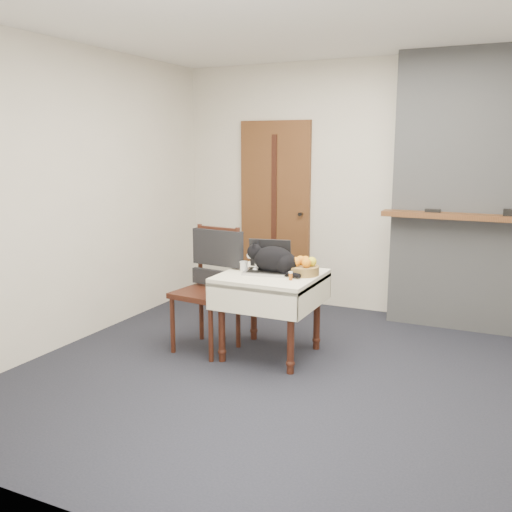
{
  "coord_description": "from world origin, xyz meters",
  "views": [
    {
      "loc": [
        1.32,
        -3.84,
        1.74
      ],
      "look_at": [
        -0.63,
        0.28,
        0.85
      ],
      "focal_mm": 40.0,
      "sensor_mm": 36.0,
      "label": 1
    }
  ],
  "objects_px": {
    "side_table": "(271,287)",
    "laptop": "(268,264)",
    "pill_bottle": "(291,276)",
    "chair": "(212,271)",
    "door": "(275,212)",
    "cat": "(275,260)",
    "fruit_basket": "(303,268)",
    "cream_jar": "(244,266)"
  },
  "relations": [
    {
      "from": "laptop",
      "to": "fruit_basket",
      "type": "height_order",
      "value": "laptop"
    },
    {
      "from": "cream_jar",
      "to": "fruit_basket",
      "type": "relative_size",
      "value": 0.3
    },
    {
      "from": "door",
      "to": "cat",
      "type": "xyz_separation_m",
      "value": [
        0.7,
        -1.62,
        -0.19
      ]
    },
    {
      "from": "side_table",
      "to": "laptop",
      "type": "relative_size",
      "value": 1.91
    },
    {
      "from": "chair",
      "to": "cream_jar",
      "type": "bearing_deg",
      "value": 14.1
    },
    {
      "from": "laptop",
      "to": "door",
      "type": "bearing_deg",
      "value": 100.23
    },
    {
      "from": "side_table",
      "to": "fruit_basket",
      "type": "xyz_separation_m",
      "value": [
        0.25,
        0.08,
        0.17
      ]
    },
    {
      "from": "pill_bottle",
      "to": "chair",
      "type": "xyz_separation_m",
      "value": [
        -0.77,
        0.12,
        -0.06
      ]
    },
    {
      "from": "side_table",
      "to": "fruit_basket",
      "type": "bearing_deg",
      "value": 18.63
    },
    {
      "from": "cream_jar",
      "to": "chair",
      "type": "distance_m",
      "value": 0.29
    },
    {
      "from": "cream_jar",
      "to": "pill_bottle",
      "type": "relative_size",
      "value": 1.13
    },
    {
      "from": "cat",
      "to": "fruit_basket",
      "type": "xyz_separation_m",
      "value": [
        0.23,
        0.06,
        -0.05
      ]
    },
    {
      "from": "cat",
      "to": "door",
      "type": "bearing_deg",
      "value": 114.94
    },
    {
      "from": "fruit_basket",
      "to": "laptop",
      "type": "bearing_deg",
      "value": -174.44
    },
    {
      "from": "side_table",
      "to": "cream_jar",
      "type": "relative_size",
      "value": 10.05
    },
    {
      "from": "side_table",
      "to": "chair",
      "type": "xyz_separation_m",
      "value": [
        -0.54,
        -0.02,
        0.09
      ]
    },
    {
      "from": "fruit_basket",
      "to": "cream_jar",
      "type": "bearing_deg",
      "value": -172.7
    },
    {
      "from": "pill_bottle",
      "to": "chair",
      "type": "bearing_deg",
      "value": 171.17
    },
    {
      "from": "fruit_basket",
      "to": "side_table",
      "type": "bearing_deg",
      "value": -161.37
    },
    {
      "from": "cream_jar",
      "to": "fruit_basket",
      "type": "height_order",
      "value": "fruit_basket"
    },
    {
      "from": "side_table",
      "to": "fruit_basket",
      "type": "distance_m",
      "value": 0.32
    },
    {
      "from": "side_table",
      "to": "chair",
      "type": "bearing_deg",
      "value": -178.02
    },
    {
      "from": "fruit_basket",
      "to": "pill_bottle",
      "type": "bearing_deg",
      "value": -95.55
    },
    {
      "from": "door",
      "to": "pill_bottle",
      "type": "distance_m",
      "value": 2.02
    },
    {
      "from": "cream_jar",
      "to": "fruit_basket",
      "type": "distance_m",
      "value": 0.51
    },
    {
      "from": "laptop",
      "to": "cat",
      "type": "xyz_separation_m",
      "value": [
        0.08,
        -0.03,
        0.04
      ]
    },
    {
      "from": "cat",
      "to": "chair",
      "type": "relative_size",
      "value": 0.5
    },
    {
      "from": "pill_bottle",
      "to": "side_table",
      "type": "bearing_deg",
      "value": 148.86
    },
    {
      "from": "side_table",
      "to": "laptop",
      "type": "xyz_separation_m",
      "value": [
        -0.05,
        0.05,
        0.18
      ]
    },
    {
      "from": "door",
      "to": "chair",
      "type": "bearing_deg",
      "value": -85.21
    },
    {
      "from": "chair",
      "to": "cat",
      "type": "bearing_deg",
      "value": 10.96
    },
    {
      "from": "door",
      "to": "pill_bottle",
      "type": "xyz_separation_m",
      "value": [
        0.91,
        -1.78,
        -0.26
      ]
    },
    {
      "from": "cat",
      "to": "cream_jar",
      "type": "relative_size",
      "value": 6.76
    },
    {
      "from": "laptop",
      "to": "cream_jar",
      "type": "height_order",
      "value": "laptop"
    },
    {
      "from": "side_table",
      "to": "cat",
      "type": "height_order",
      "value": "cat"
    },
    {
      "from": "laptop",
      "to": "chair",
      "type": "distance_m",
      "value": 0.5
    },
    {
      "from": "cream_jar",
      "to": "pill_bottle",
      "type": "distance_m",
      "value": 0.51
    },
    {
      "from": "door",
      "to": "cream_jar",
      "type": "distance_m",
      "value": 1.7
    },
    {
      "from": "side_table",
      "to": "pill_bottle",
      "type": "bearing_deg",
      "value": -31.14
    },
    {
      "from": "laptop",
      "to": "chair",
      "type": "xyz_separation_m",
      "value": [
        -0.49,
        -0.07,
        -0.09
      ]
    },
    {
      "from": "side_table",
      "to": "laptop",
      "type": "height_order",
      "value": "laptop"
    },
    {
      "from": "door",
      "to": "chair",
      "type": "distance_m",
      "value": 1.7
    }
  ]
}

